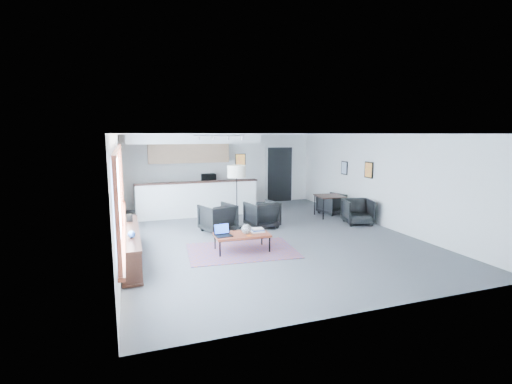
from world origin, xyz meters
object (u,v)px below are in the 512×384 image
object	(u,v)px
coffee_table	(242,235)
ceramic_pot	(246,229)
book_stack	(258,230)
armchair_left	(218,217)
armchair_right	(262,213)
dining_chair_far	(331,204)
microwave	(208,177)
floor_lamp	(237,174)
laptop	(223,232)
dining_table	(330,197)
dining_chair_near	(358,212)

from	to	relation	value
coffee_table	ceramic_pot	bearing A→B (deg)	-19.66
book_stack	armchair_left	xyz separation A→B (m)	(-0.51, 1.78, -0.02)
armchair_left	armchair_right	world-z (taller)	armchair_left
dining_chair_far	microwave	bearing A→B (deg)	-52.69
book_stack	armchair_right	distance (m)	1.98
coffee_table	book_stack	xyz separation A→B (m)	(0.39, 0.04, 0.07)
book_stack	microwave	distance (m)	5.29
floor_lamp	dining_chair_far	distance (m)	3.73
coffee_table	armchair_left	bearing A→B (deg)	95.96
laptop	dining_table	distance (m)	4.79
coffee_table	armchair_left	size ratio (longest dim) A/B	1.49
dining_table	dining_chair_near	bearing A→B (deg)	-76.67
microwave	laptop	bearing A→B (deg)	-99.90
dining_chair_far	book_stack	bearing A→B (deg)	20.06
book_stack	floor_lamp	size ratio (longest dim) A/B	0.17
book_stack	ceramic_pot	bearing A→B (deg)	-165.42
armchair_left	floor_lamp	size ratio (longest dim) A/B	0.47
armchair_left	dining_chair_near	bearing A→B (deg)	154.71
coffee_table	floor_lamp	bearing A→B (deg)	78.76
dining_table	coffee_table	bearing A→B (deg)	-146.23
book_stack	dining_table	bearing A→B (deg)	36.36
floor_lamp	microwave	distance (m)	3.24
laptop	dining_chair_near	bearing A→B (deg)	11.26
floor_lamp	dining_chair_near	distance (m)	3.73
laptop	armchair_left	bearing A→B (deg)	74.64
dining_table	book_stack	bearing A→B (deg)	-143.64
coffee_table	dining_chair_near	xyz separation A→B (m)	(3.95, 1.31, -0.02)
dining_chair_near	dining_chair_far	world-z (taller)	dining_chair_near
coffee_table	microwave	bearing A→B (deg)	87.99
armchair_right	dining_chair_far	world-z (taller)	armchair_right
book_stack	dining_chair_far	size ratio (longest dim) A/B	0.49
dining_chair_near	armchair_right	bearing A→B (deg)	-176.31
ceramic_pot	dining_table	world-z (taller)	dining_table
armchair_left	laptop	bearing A→B (deg)	61.77
armchair_right	microwave	world-z (taller)	microwave
dining_table	dining_chair_far	size ratio (longest dim) A/B	1.42
coffee_table	microwave	distance (m)	5.35
floor_lamp	dining_table	xyz separation A→B (m)	(3.18, 0.38, -0.90)
armchair_left	dining_chair_near	size ratio (longest dim) A/B	1.21
dining_chair_far	microwave	world-z (taller)	microwave
laptop	microwave	distance (m)	5.38
laptop	book_stack	distance (m)	0.83
coffee_table	dining_chair_near	world-z (taller)	dining_chair_near
dining_table	dining_chair_far	world-z (taller)	dining_table
laptop	ceramic_pot	world-z (taller)	laptop
coffee_table	armchair_right	bearing A→B (deg)	60.31
dining_table	armchair_left	bearing A→B (deg)	-170.41
book_stack	armchair_right	size ratio (longest dim) A/B	0.38
laptop	microwave	bearing A→B (deg)	75.75
floor_lamp	dining_chair_near	world-z (taller)	floor_lamp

